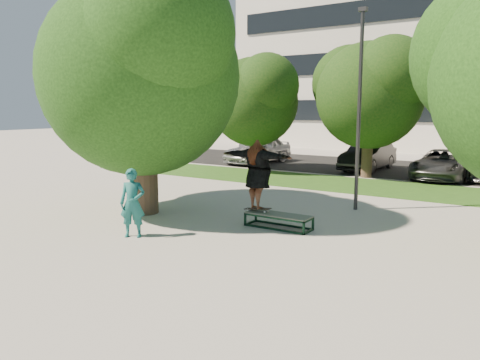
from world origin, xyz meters
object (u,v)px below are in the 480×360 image
Objects in this scene: bystander at (133,203)px; car_dark at (368,156)px; lamppost at (359,108)px; tree_left at (140,65)px; car_silver_a at (258,149)px; grind_box at (278,221)px; car_grey at (442,164)px.

car_dark is (0.75, 15.56, -0.12)m from bystander.
car_dark is (-2.75, 9.47, -2.42)m from lamppost.
tree_left is 1.61× the size of car_dark.
bystander is 0.36× the size of car_silver_a.
tree_left is 14.00m from car_silver_a.
car_dark is (-1.83, 12.82, 0.54)m from grind_box.
lamppost is 3.39× the size of grind_box.
car_dark is (6.36, 0.39, -0.08)m from car_silver_a.
car_dark is (2.54, 13.37, -3.69)m from tree_left.
grind_box is at bearing -51.52° from car_silver_a.
car_grey reaches higher than grind_box.
bystander reaches higher than car_silver_a.
car_grey is at bearing 63.16° from tree_left.
tree_left is at bearing -172.75° from grind_box.
tree_left is at bearing -98.65° from car_dark.
car_silver_a is (-9.11, 9.07, -2.34)m from lamppost.
tree_left is at bearing 98.30° from bystander.
car_dark is at bearing 106.21° from lamppost.
car_dark is at bearing 56.26° from bystander.
lamppost is at bearing -96.84° from car_grey.
car_silver_a is at bearing 79.31° from bystander.
tree_left is 14.41m from car_grey.
tree_left is at bearing -68.52° from car_silver_a.
tree_left reaches higher than car_grey.
tree_left is 6.11m from grind_box.
grind_box is at bearing 15.82° from bystander.
tree_left reaches higher than bystander.
car_dark is 0.94× the size of car_grey.
bystander is at bearing -64.61° from car_silver_a.
bystander is 15.58m from car_dark.
lamppost is 1.29× the size of car_silver_a.
car_grey is (6.28, 12.41, -3.77)m from tree_left.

